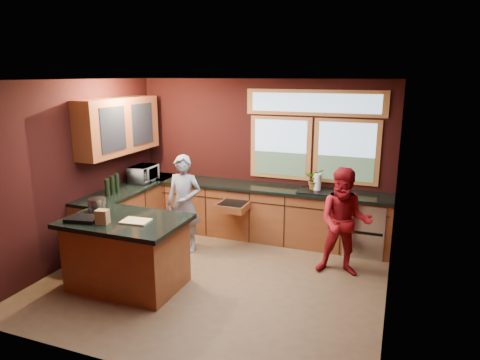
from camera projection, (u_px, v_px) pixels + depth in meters
The scene contains 14 objects.
floor at pixel (216, 278), 5.96m from camera, with size 4.50×4.50×0.00m, color brown.
room_shell at pixel (184, 145), 6.03m from camera, with size 4.52×4.02×2.71m.
back_counter at pixel (266, 213), 7.32m from camera, with size 4.50×0.64×0.93m.
left_counter at pixel (131, 213), 7.29m from camera, with size 0.64×2.30×0.93m.
island at pixel (127, 252), 5.65m from camera, with size 1.55×1.05×0.95m.
person_grey at pixel (184, 204), 6.76m from camera, with size 0.57×0.37×1.55m, color slate.
person_red at pixel (345, 222), 5.92m from camera, with size 0.75×0.58×1.54m, color maroon.
microwave at pixel (144, 174), 7.50m from camera, with size 0.51×0.35×0.28m, color #999999.
potted_plant at pixel (316, 179), 6.93m from camera, with size 0.33×0.29×0.37m, color #999999.
paper_towel at pixel (317, 183), 6.88m from camera, with size 0.12×0.12×0.28m, color silver.
cutting_board at pixel (136, 221), 5.42m from camera, with size 0.35×0.25×0.02m, color tan.
stock_pot at pixel (97, 205), 5.84m from camera, with size 0.24×0.24×0.18m, color #B0B0B5.
paper_bag at pixel (102, 217), 5.34m from camera, with size 0.15×0.12×0.18m, color brown.
black_tray at pixel (83, 219), 5.46m from camera, with size 0.40×0.28×0.05m, color black.
Camera 1 is at (2.25, -4.98, 2.76)m, focal length 32.00 mm.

